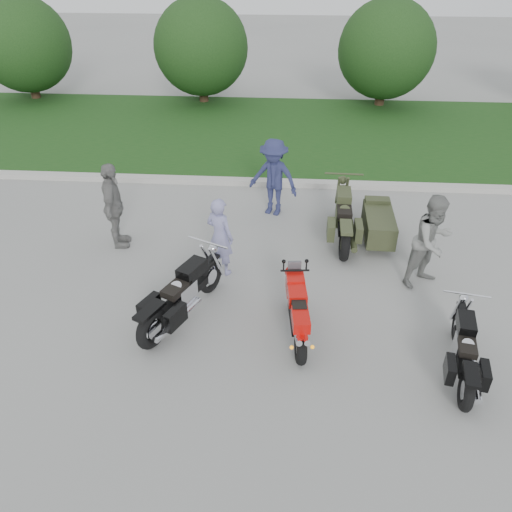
# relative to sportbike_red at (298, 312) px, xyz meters

# --- Properties ---
(ground) EXTENTS (80.00, 80.00, 0.00)m
(ground) POSITION_rel_sportbike_red_xyz_m (-0.77, 0.10, -0.52)
(ground) COLOR #9D9D97
(ground) RESTS_ON ground
(curb) EXTENTS (60.00, 0.30, 0.15)m
(curb) POSITION_rel_sportbike_red_xyz_m (-0.77, 6.10, -0.44)
(curb) COLOR #B8B6AD
(curb) RESTS_ON ground
(grass_strip) EXTENTS (60.00, 8.00, 0.14)m
(grass_strip) POSITION_rel_sportbike_red_xyz_m (-0.77, 10.25, -0.45)
(grass_strip) COLOR #264F1B
(grass_strip) RESTS_ON ground
(tree_far_left) EXTENTS (3.60, 3.60, 4.00)m
(tree_far_left) POSITION_rel_sportbike_red_xyz_m (-10.77, 13.60, 1.67)
(tree_far_left) COLOR #3F2B1C
(tree_far_left) RESTS_ON ground
(tree_mid_left) EXTENTS (3.60, 3.60, 4.00)m
(tree_mid_left) POSITION_rel_sportbike_red_xyz_m (-3.77, 13.60, 1.67)
(tree_mid_left) COLOR #3F2B1C
(tree_mid_left) RESTS_ON ground
(tree_mid_right) EXTENTS (3.60, 3.60, 4.00)m
(tree_mid_right) POSITION_rel_sportbike_red_xyz_m (3.23, 13.60, 1.67)
(tree_mid_right) COLOR #3F2B1C
(tree_mid_right) RESTS_ON ground
(sportbike_red) EXTENTS (0.42, 1.87, 0.89)m
(sportbike_red) POSITION_rel_sportbike_red_xyz_m (0.00, 0.00, 0.00)
(sportbike_red) COLOR black
(sportbike_red) RESTS_ON ground
(cruiser_left) EXTENTS (1.18, 2.29, 0.95)m
(cruiser_left) POSITION_rel_sportbike_red_xyz_m (-2.07, 0.29, -0.04)
(cruiser_left) COLOR black
(cruiser_left) RESTS_ON ground
(cruiser_right) EXTENTS (0.53, 2.11, 0.82)m
(cruiser_right) POSITION_rel_sportbike_red_xyz_m (2.58, -0.70, -0.10)
(cruiser_right) COLOR black
(cruiser_right) RESTS_ON ground
(cruiser_sidecar) EXTENTS (1.31, 2.58, 0.99)m
(cruiser_sidecar) POSITION_rel_sportbike_red_xyz_m (1.47, 3.29, -0.05)
(cruiser_sidecar) COLOR black
(cruiser_sidecar) RESTS_ON ground
(person_stripe) EXTENTS (0.72, 0.64, 1.66)m
(person_stripe) POSITION_rel_sportbike_red_xyz_m (-1.55, 1.86, 0.31)
(person_stripe) COLOR #8B8ABC
(person_stripe) RESTS_ON ground
(person_grey) EXTENTS (1.16, 1.11, 1.89)m
(person_grey) POSITION_rel_sportbike_red_xyz_m (2.54, 1.77, 0.43)
(person_grey) COLOR gray
(person_grey) RESTS_ON ground
(person_denim) EXTENTS (1.40, 1.10, 1.90)m
(person_denim) POSITION_rel_sportbike_red_xyz_m (-0.60, 4.48, 0.43)
(person_denim) COLOR navy
(person_denim) RESTS_ON ground
(person_back) EXTENTS (0.65, 1.19, 1.93)m
(person_back) POSITION_rel_sportbike_red_xyz_m (-3.94, 2.72, 0.44)
(person_back) COLOR gray
(person_back) RESTS_ON ground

